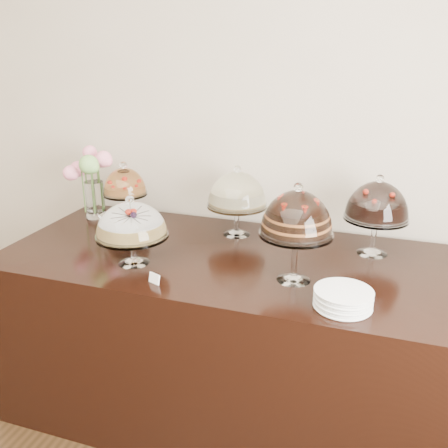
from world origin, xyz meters
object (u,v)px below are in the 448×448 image
(cake_stand_cheesecake, at_px, (237,192))
(plate_stack, at_px, (343,299))
(cake_stand_fruit_tart, at_px, (125,185))
(cake_stand_choco_layer, at_px, (297,217))
(display_counter, at_px, (227,335))
(cake_stand_sugar_sponge, at_px, (131,223))
(cake_stand_dark_choco, at_px, (377,204))
(flower_vase, at_px, (91,176))

(cake_stand_cheesecake, height_order, plate_stack, cake_stand_cheesecake)
(cake_stand_fruit_tart, bearing_deg, cake_stand_cheesecake, 1.74)
(plate_stack, bearing_deg, cake_stand_choco_layer, 142.63)
(cake_stand_choco_layer, distance_m, cake_stand_cheesecake, 0.61)
(display_counter, relative_size, plate_stack, 9.86)
(display_counter, xyz_separation_m, cake_stand_sugar_sponge, (-0.39, -0.22, 0.65))
(cake_stand_fruit_tart, distance_m, plate_stack, 1.44)
(plate_stack, bearing_deg, cake_stand_dark_choco, 82.46)
(cake_stand_fruit_tart, height_order, flower_vase, flower_vase)
(display_counter, xyz_separation_m, flower_vase, (-0.92, 0.28, 0.70))
(cake_stand_dark_choco, xyz_separation_m, plate_stack, (-0.08, -0.59, -0.22))
(display_counter, xyz_separation_m, cake_stand_dark_choco, (0.67, 0.25, 0.70))
(cake_stand_sugar_sponge, distance_m, cake_stand_fruit_tart, 0.58)
(cake_stand_choco_layer, bearing_deg, plate_stack, -37.37)
(cake_stand_choco_layer, bearing_deg, flower_vase, 161.11)
(cake_stand_sugar_sponge, relative_size, cake_stand_dark_choco, 0.85)
(cake_stand_dark_choco, distance_m, plate_stack, 0.63)
(display_counter, distance_m, cake_stand_cheesecake, 0.75)
(cake_stand_fruit_tart, height_order, plate_stack, cake_stand_fruit_tart)
(cake_stand_choco_layer, xyz_separation_m, plate_stack, (0.23, -0.18, -0.25))
(cake_stand_choco_layer, distance_m, plate_stack, 0.39)
(display_counter, height_order, cake_stand_sugar_sponge, cake_stand_sugar_sponge)
(flower_vase, bearing_deg, plate_stack, -22.12)
(cake_stand_sugar_sponge, height_order, cake_stand_fruit_tart, cake_stand_fruit_tart)
(cake_stand_choco_layer, xyz_separation_m, cake_stand_cheesecake, (-0.40, 0.45, -0.06))
(cake_stand_dark_choco, bearing_deg, cake_stand_sugar_sponge, -155.69)
(cake_stand_choco_layer, relative_size, plate_stack, 1.97)
(cake_stand_sugar_sponge, xyz_separation_m, flower_vase, (-0.53, 0.50, 0.05))
(cake_stand_sugar_sponge, xyz_separation_m, cake_stand_dark_choco, (1.06, 0.48, 0.06))
(cake_stand_dark_choco, relative_size, cake_stand_fruit_tart, 1.12)
(cake_stand_cheesecake, relative_size, cake_stand_fruit_tart, 1.07)
(display_counter, relative_size, cake_stand_fruit_tart, 6.19)
(cake_stand_dark_choco, height_order, plate_stack, cake_stand_dark_choco)
(display_counter, height_order, cake_stand_cheesecake, cake_stand_cheesecake)
(flower_vase, distance_m, plate_stack, 1.64)
(cake_stand_sugar_sponge, relative_size, plate_stack, 1.52)
(display_counter, relative_size, cake_stand_dark_choco, 5.51)
(plate_stack, bearing_deg, display_counter, 150.30)
(display_counter, distance_m, flower_vase, 1.19)
(cake_stand_fruit_tart, bearing_deg, flower_vase, 177.85)
(cake_stand_fruit_tart, xyz_separation_m, flower_vase, (-0.22, 0.01, 0.03))
(display_counter, xyz_separation_m, cake_stand_cheesecake, (-0.04, 0.29, 0.69))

